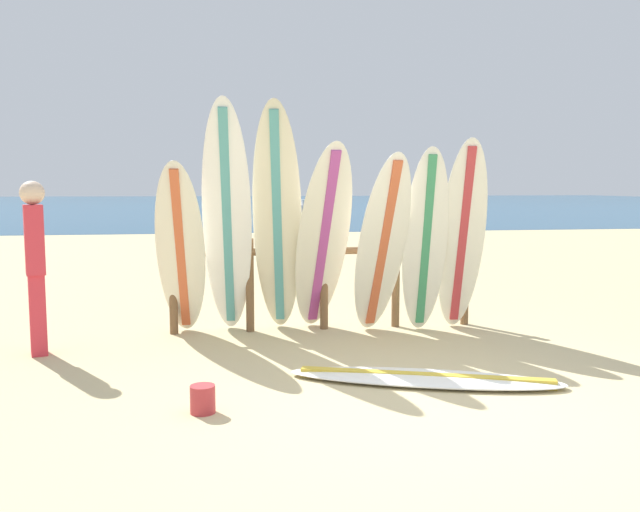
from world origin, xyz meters
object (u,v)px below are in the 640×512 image
(surfboard_leaning_right, at_px, (425,241))
(surfboard_leaning_far_left, at_px, (181,251))
(surfboard_rack, at_px, (324,272))
(beachgoer_standing, at_px, (35,260))
(surfboard_leaning_far_right, at_px, (462,236))
(surfboard_leaning_center_right, at_px, (382,245))
(sand_bucket, at_px, (203,399))
(surfboard_leaning_left, at_px, (227,221))
(surfboard_leaning_center_left, at_px, (277,221))
(surfboard_lying_on_sand, at_px, (425,378))
(small_boat_offshore, at_px, (307,207))
(surfboard_leaning_center, at_px, (323,240))

(surfboard_leaning_right, bearing_deg, surfboard_leaning_far_left, 177.52)
(surfboard_rack, height_order, beachgoer_standing, beachgoer_standing)
(surfboard_leaning_far_right, distance_m, beachgoer_standing, 4.36)
(surfboard_leaning_center_right, distance_m, surfboard_leaning_far_right, 0.91)
(surfboard_rack, xyz_separation_m, sand_bucket, (-1.29, -2.59, -0.54))
(surfboard_leaning_left, relative_size, beachgoer_standing, 1.50)
(beachgoer_standing, bearing_deg, sand_bucket, -49.95)
(beachgoer_standing, xyz_separation_m, sand_bucket, (1.59, -1.89, -0.81))
(surfboard_leaning_center_left, bearing_deg, beachgoer_standing, -169.20)
(surfboard_leaning_left, xyz_separation_m, sand_bucket, (-0.22, -2.30, -1.14))
(surfboard_leaning_center_right, xyz_separation_m, beachgoer_standing, (-3.43, -0.28, -0.07))
(surfboard_leaning_center_left, xyz_separation_m, surfboard_lying_on_sand, (1.04, -1.87, -1.20))
(surfboard_rack, relative_size, surfboard_leaning_right, 1.69)
(surfboard_rack, xyz_separation_m, surfboard_leaning_center_left, (-0.54, -0.26, 0.59))
(surfboard_rack, relative_size, surfboard_leaning_center_left, 1.38)
(surfboard_rack, height_order, surfboard_leaning_center_right, surfboard_leaning_center_right)
(beachgoer_standing, distance_m, small_boat_offshore, 36.49)
(small_boat_offshore, bearing_deg, surfboard_rack, -97.25)
(surfboard_rack, distance_m, sand_bucket, 2.94)
(surfboard_leaning_far_right, bearing_deg, small_boat_offshore, 85.17)
(surfboard_rack, relative_size, surfboard_leaning_left, 1.38)
(surfboard_rack, xyz_separation_m, surfboard_lying_on_sand, (0.50, -2.13, -0.61))
(surfboard_rack, bearing_deg, sand_bucket, -116.43)
(surfboard_rack, relative_size, surfboard_leaning_far_right, 1.61)
(beachgoer_standing, xyz_separation_m, small_boat_offshore, (7.33, 35.74, -0.65))
(surfboard_leaning_far_left, height_order, sand_bucket, surfboard_leaning_far_left)
(surfboard_leaning_right, relative_size, sand_bucket, 10.15)
(surfboard_leaning_center_left, height_order, surfboard_leaning_center_right, surfboard_leaning_center_left)
(surfboard_leaning_center, bearing_deg, surfboard_leaning_right, -5.09)
(surfboard_leaning_far_right, xyz_separation_m, surfboard_lying_on_sand, (-0.97, -1.77, -1.02))
(surfboard_leaning_center_right, xyz_separation_m, surfboard_leaning_right, (0.49, 0.05, 0.03))
(surfboard_leaning_center_right, bearing_deg, surfboard_leaning_right, 5.81)
(surfboard_leaning_center_left, bearing_deg, surfboard_leaning_left, -177.08)
(surfboard_leaning_center, xyz_separation_m, beachgoer_standing, (-2.82, -0.43, -0.12))
(surfboard_leaning_left, bearing_deg, beachgoer_standing, -166.96)
(surfboard_leaning_far_right, relative_size, sand_bucket, 10.61)
(surfboard_leaning_center, relative_size, surfboard_leaning_center_right, 1.05)
(surfboard_leaning_far_left, distance_m, surfboard_leaning_center, 1.50)
(surfboard_rack, height_order, surfboard_leaning_right, surfboard_leaning_right)
(beachgoer_standing, bearing_deg, small_boat_offshore, 78.41)
(surfboard_leaning_far_left, relative_size, beachgoer_standing, 1.13)
(surfboard_lying_on_sand, relative_size, sand_bucket, 11.50)
(surfboard_leaning_left, xyz_separation_m, small_boat_offshore, (5.53, 35.32, -0.98))
(sand_bucket, bearing_deg, surfboard_leaning_right, 43.53)
(surfboard_rack, distance_m, surfboard_leaning_center_right, 0.78)
(surfboard_leaning_left, height_order, surfboard_leaning_far_right, surfboard_leaning_left)
(surfboard_leaning_center_left, distance_m, surfboard_leaning_center_right, 1.14)
(small_boat_offshore, bearing_deg, surfboard_lying_on_sand, -96.08)
(surfboard_leaning_center, height_order, sand_bucket, surfboard_leaning_center)
(surfboard_rack, relative_size, beachgoer_standing, 2.06)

